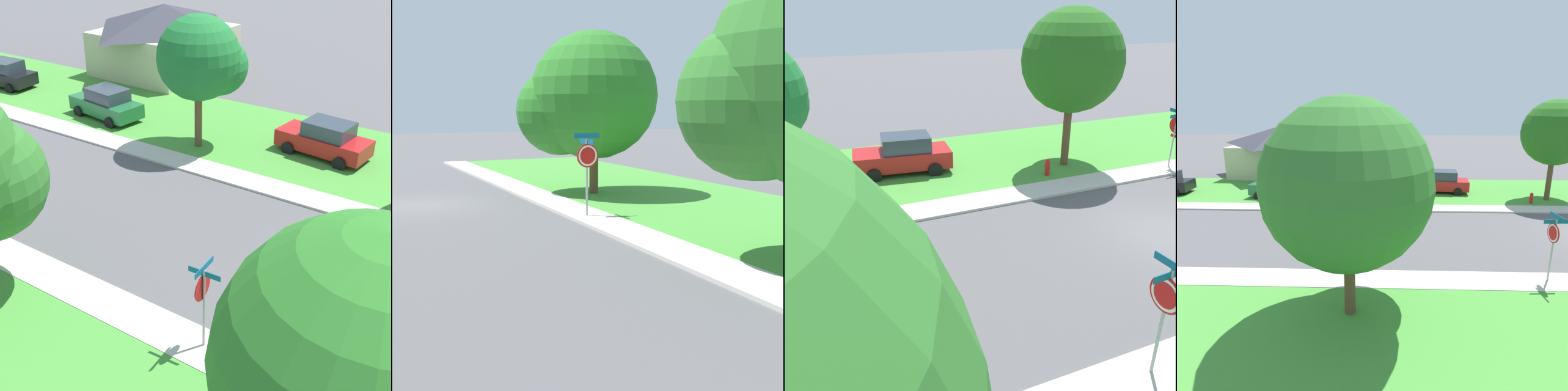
{
  "view_description": "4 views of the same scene",
  "coord_description": "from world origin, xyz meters",
  "views": [
    {
      "loc": [
        -13.59,
        -0.81,
        10.63
      ],
      "look_at": [
        0.31,
        8.36,
        1.4
      ],
      "focal_mm": 48.87,
      "sensor_mm": 36.0,
      "label": 1
    },
    {
      "loc": [
        3.26,
        22.07,
        3.61
      ],
      "look_at": [
        -2.83,
        8.79,
        1.4
      ],
      "focal_mm": 54.15,
      "sensor_mm": 36.0,
      "label": 2
    },
    {
      "loc": [
        -9.37,
        10.74,
        7.1
      ],
      "look_at": [
        2.38,
        5.83,
        1.4
      ],
      "focal_mm": 39.48,
      "sensor_mm": 36.0,
      "label": 3
    },
    {
      "loc": [
        -16.4,
        11.28,
        6.67
      ],
      "look_at": [
        2.87,
        11.92,
        1.4
      ],
      "focal_mm": 30.6,
      "sensor_mm": 36.0,
      "label": 4
    }
  ],
  "objects": [
    {
      "name": "tree_corner_large",
      "position": [
        7.22,
        -0.6,
        4.69
      ],
      "size": [
        4.8,
        4.47,
        7.07
      ],
      "color": "brown",
      "rests_on": "ground"
    },
    {
      "name": "car_green_behind_trees",
      "position": [
        7.14,
        18.75,
        0.87
      ],
      "size": [
        2.5,
        4.52,
        1.76
      ],
      "color": "#1E6033",
      "rests_on": "ground"
    },
    {
      "name": "house_right_setback",
      "position": [
        16.52,
        21.62,
        2.38
      ],
      "size": [
        9.3,
        8.15,
        4.6
      ],
      "color": "beige",
      "rests_on": "ground"
    },
    {
      "name": "car_red_kerbside_mid",
      "position": [
        8.98,
        6.83,
        0.87
      ],
      "size": [
        2.41,
        4.48,
        1.76
      ],
      "color": "red",
      "rests_on": "ground"
    },
    {
      "name": "stop_sign_far_corner",
      "position": [
        -4.59,
        4.9,
        1.89
      ],
      "size": [
        0.92,
        0.92,
        2.77
      ],
      "color": "#9E9EA3",
      "rests_on": "ground"
    },
    {
      "name": "lawn_east",
      "position": [
        9.4,
        12.0,
        0.04
      ],
      "size": [
        8.0,
        56.0,
        0.08
      ],
      "primitive_type": "cube",
      "color": "#479338",
      "rests_on": "ground"
    },
    {
      "name": "sidewalk_east",
      "position": [
        4.7,
        12.0,
        0.05
      ],
      "size": [
        1.4,
        56.0,
        0.1
      ],
      "primitive_type": "cube",
      "color": "beige",
      "rests_on": "ground"
    },
    {
      "name": "lawn_west",
      "position": [
        -9.4,
        12.0,
        0.04
      ],
      "size": [
        8.0,
        56.0,
        0.08
      ],
      "primitive_type": "cube",
      "color": "#479338",
      "rests_on": "ground"
    },
    {
      "name": "sidewalk_west",
      "position": [
        -4.7,
        12.0,
        0.05
      ],
      "size": [
        1.4,
        56.0,
        0.1
      ],
      "primitive_type": "cube",
      "color": "beige",
      "rests_on": "ground"
    },
    {
      "name": "tree_sidewalk_mid",
      "position": [
        6.86,
        12.23,
        4.26
      ],
      "size": [
        4.19,
        3.9,
        6.35
      ],
      "color": "brown",
      "rests_on": "ground"
    },
    {
      "name": "fire_hydrant",
      "position": [
        6.03,
        1.05,
        0.44
      ],
      "size": [
        0.38,
        0.22,
        0.83
      ],
      "color": "red",
      "rests_on": "ground"
    },
    {
      "name": "tree_sidewalk_far",
      "position": [
        -6.57,
        12.13,
        4.21
      ],
      "size": [
        5.55,
        5.16,
        6.96
      ],
      "color": "brown",
      "rests_on": "ground"
    }
  ]
}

